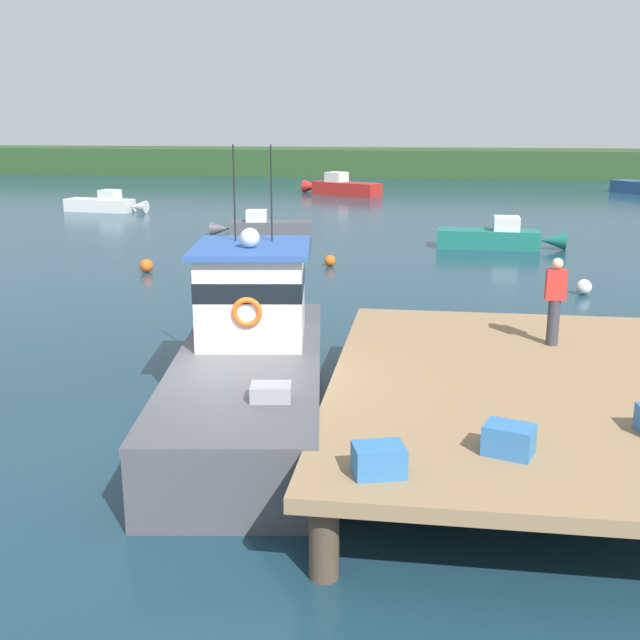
# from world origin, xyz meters

# --- Properties ---
(ground_plane) EXTENTS (200.00, 200.00, 0.00)m
(ground_plane) POSITION_xyz_m (0.00, 0.00, 0.00)
(ground_plane) COLOR #193847
(dock) EXTENTS (6.00, 9.00, 1.20)m
(dock) POSITION_xyz_m (4.80, 0.00, 1.07)
(dock) COLOR #4C3D2D
(dock) RESTS_ON ground
(main_fishing_boat) EXTENTS (3.62, 9.96, 4.80)m
(main_fishing_boat) POSITION_xyz_m (0.12, 1.16, 1.01)
(main_fishing_boat) COLOR #4C4C51
(main_fishing_boat) RESTS_ON ground
(crate_single_by_cleat) EXTENTS (0.71, 0.61, 0.38)m
(crate_single_by_cleat) POSITION_xyz_m (4.37, -2.94, 1.39)
(crate_single_by_cleat) COLOR #3370B2
(crate_single_by_cleat) RESTS_ON dock
(crate_stack_near_edge) EXTENTS (0.70, 0.59, 0.37)m
(crate_stack_near_edge) POSITION_xyz_m (2.80, -3.75, 1.38)
(crate_stack_near_edge) COLOR #3370B2
(crate_stack_near_edge) RESTS_ON dock
(deckhand_by_the_boat) EXTENTS (0.36, 0.22, 1.63)m
(deckhand_by_the_boat) POSITION_xyz_m (5.60, 2.17, 2.06)
(deckhand_by_the_boat) COLOR #383842
(deckhand_by_the_boat) RESTS_ON dock
(moored_boat_near_channel) EXTENTS (4.73, 1.75, 1.18)m
(moored_boat_near_channel) POSITION_xyz_m (-4.26, 22.78, 0.41)
(moored_boat_near_channel) COLOR #4C4C51
(moored_boat_near_channel) RESTS_ON ground
(moored_boat_outer_mooring) EXTENTS (5.22, 1.46, 1.32)m
(moored_boat_outer_mooring) POSITION_xyz_m (6.02, 20.75, 0.45)
(moored_boat_outer_mooring) COLOR #196B5B
(moored_boat_outer_mooring) RESTS_ON ground
(moored_boat_far_left) EXTENTS (5.03, 1.78, 1.26)m
(moored_boat_far_left) POSITION_xyz_m (-15.24, 30.75, 0.43)
(moored_boat_far_left) COLOR silver
(moored_boat_far_left) RESTS_ON ground
(moored_boat_far_right) EXTENTS (5.96, 3.96, 1.55)m
(moored_boat_far_right) POSITION_xyz_m (-2.98, 42.61, 0.53)
(moored_boat_far_right) COLOR red
(moored_boat_far_right) RESTS_ON ground
(mooring_buoy_spare_mooring) EXTENTS (0.47, 0.47, 0.47)m
(mooring_buoy_spare_mooring) POSITION_xyz_m (-6.53, 13.73, 0.23)
(mooring_buoy_spare_mooring) COLOR #EA5B19
(mooring_buoy_spare_mooring) RESTS_ON ground
(mooring_buoy_channel_marker) EXTENTS (0.47, 0.47, 0.47)m
(mooring_buoy_channel_marker) POSITION_xyz_m (8.01, 12.19, 0.24)
(mooring_buoy_channel_marker) COLOR silver
(mooring_buoy_channel_marker) RESTS_ON ground
(mooring_buoy_outer) EXTENTS (0.41, 0.41, 0.41)m
(mooring_buoy_outer) POSITION_xyz_m (-0.31, 15.80, 0.20)
(mooring_buoy_outer) COLOR #EA5B19
(mooring_buoy_outer) RESTS_ON ground
(mooring_buoy_inshore) EXTENTS (0.40, 0.40, 0.40)m
(mooring_buoy_inshore) POSITION_xyz_m (-1.97, 13.22, 0.20)
(mooring_buoy_inshore) COLOR red
(mooring_buoy_inshore) RESTS_ON ground
(far_shoreline) EXTENTS (120.00, 8.00, 2.40)m
(far_shoreline) POSITION_xyz_m (0.00, 62.00, 1.20)
(far_shoreline) COLOR #284723
(far_shoreline) RESTS_ON ground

